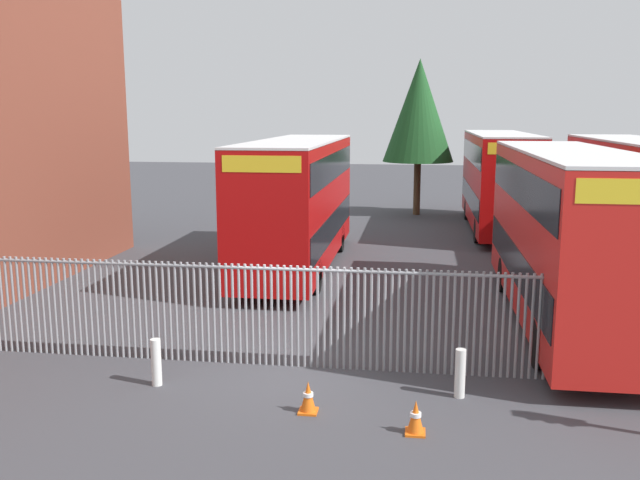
{
  "coord_description": "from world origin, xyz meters",
  "views": [
    {
      "loc": [
        2.54,
        -13.62,
        5.33
      ],
      "look_at": [
        0.0,
        4.0,
        2.0
      ],
      "focal_mm": 38.37,
      "sensor_mm": 36.0,
      "label": 1
    }
  ],
  "objects_px": {
    "double_decker_bus_near_gate": "(568,230)",
    "traffic_cone_near_kerb": "(308,397)",
    "double_decker_bus_behind_fence_right": "(499,177)",
    "double_decker_bus_far_back": "(298,199)",
    "bollard_center_front": "(460,373)",
    "double_decker_bus_behind_fence_left": "(634,197)",
    "traffic_cone_mid_forecourt": "(416,417)",
    "bollard_near_left": "(156,362)"
  },
  "relations": [
    {
      "from": "double_decker_bus_far_back",
      "to": "bollard_near_left",
      "type": "relative_size",
      "value": 11.38
    },
    {
      "from": "double_decker_bus_behind_fence_right",
      "to": "double_decker_bus_near_gate",
      "type": "bearing_deg",
      "value": -89.42
    },
    {
      "from": "double_decker_bus_behind_fence_right",
      "to": "bollard_center_front",
      "type": "relative_size",
      "value": 11.38
    },
    {
      "from": "double_decker_bus_behind_fence_right",
      "to": "bollard_near_left",
      "type": "height_order",
      "value": "double_decker_bus_behind_fence_right"
    },
    {
      "from": "bollard_center_front",
      "to": "traffic_cone_near_kerb",
      "type": "height_order",
      "value": "bollard_center_front"
    },
    {
      "from": "double_decker_bus_far_back",
      "to": "traffic_cone_near_kerb",
      "type": "distance_m",
      "value": 11.92
    },
    {
      "from": "traffic_cone_mid_forecourt",
      "to": "traffic_cone_near_kerb",
      "type": "relative_size",
      "value": 1.0
    },
    {
      "from": "bollard_center_front",
      "to": "double_decker_bus_behind_fence_left",
      "type": "bearing_deg",
      "value": 62.3
    },
    {
      "from": "double_decker_bus_behind_fence_left",
      "to": "double_decker_bus_behind_fence_right",
      "type": "xyz_separation_m",
      "value": [
        -3.87,
        6.77,
        0.0
      ]
    },
    {
      "from": "double_decker_bus_behind_fence_right",
      "to": "bollard_near_left",
      "type": "relative_size",
      "value": 11.38
    },
    {
      "from": "double_decker_bus_behind_fence_right",
      "to": "double_decker_bus_far_back",
      "type": "xyz_separation_m",
      "value": [
        -7.69,
        -8.9,
        0.0
      ]
    },
    {
      "from": "double_decker_bus_far_back",
      "to": "traffic_cone_mid_forecourt",
      "type": "relative_size",
      "value": 18.32
    },
    {
      "from": "double_decker_bus_behind_fence_left",
      "to": "traffic_cone_mid_forecourt",
      "type": "relative_size",
      "value": 18.32
    },
    {
      "from": "double_decker_bus_far_back",
      "to": "traffic_cone_near_kerb",
      "type": "xyz_separation_m",
      "value": [
        2.22,
        -11.52,
        -2.13
      ]
    },
    {
      "from": "bollard_near_left",
      "to": "bollard_center_front",
      "type": "relative_size",
      "value": 1.0
    },
    {
      "from": "double_decker_bus_near_gate",
      "to": "traffic_cone_near_kerb",
      "type": "height_order",
      "value": "double_decker_bus_near_gate"
    },
    {
      "from": "double_decker_bus_near_gate",
      "to": "traffic_cone_near_kerb",
      "type": "bearing_deg",
      "value": -132.01
    },
    {
      "from": "double_decker_bus_behind_fence_right",
      "to": "double_decker_bus_far_back",
      "type": "bearing_deg",
      "value": -130.83
    },
    {
      "from": "double_decker_bus_behind_fence_right",
      "to": "traffic_cone_near_kerb",
      "type": "distance_m",
      "value": 21.24
    },
    {
      "from": "bollard_center_front",
      "to": "traffic_cone_near_kerb",
      "type": "bearing_deg",
      "value": -158.52
    },
    {
      "from": "bollard_near_left",
      "to": "double_decker_bus_behind_fence_left",
      "type": "bearing_deg",
      "value": 45.73
    },
    {
      "from": "double_decker_bus_near_gate",
      "to": "bollard_near_left",
      "type": "distance_m",
      "value": 10.5
    },
    {
      "from": "bollard_center_front",
      "to": "bollard_near_left",
      "type": "bearing_deg",
      "value": -177.44
    },
    {
      "from": "double_decker_bus_behind_fence_right",
      "to": "double_decker_bus_far_back",
      "type": "height_order",
      "value": "same"
    },
    {
      "from": "bollard_near_left",
      "to": "traffic_cone_near_kerb",
      "type": "distance_m",
      "value": 3.28
    },
    {
      "from": "double_decker_bus_behind_fence_left",
      "to": "double_decker_bus_far_back",
      "type": "relative_size",
      "value": 1.0
    },
    {
      "from": "double_decker_bus_near_gate",
      "to": "double_decker_bus_behind_fence_right",
      "type": "relative_size",
      "value": 1.0
    },
    {
      "from": "double_decker_bus_behind_fence_left",
      "to": "double_decker_bus_behind_fence_right",
      "type": "bearing_deg",
      "value": 119.73
    },
    {
      "from": "double_decker_bus_behind_fence_left",
      "to": "double_decker_bus_far_back",
      "type": "bearing_deg",
      "value": -169.58
    },
    {
      "from": "double_decker_bus_behind_fence_left",
      "to": "bollard_center_front",
      "type": "relative_size",
      "value": 11.38
    },
    {
      "from": "double_decker_bus_far_back",
      "to": "traffic_cone_mid_forecourt",
      "type": "distance_m",
      "value": 12.94
    },
    {
      "from": "double_decker_bus_behind_fence_left",
      "to": "double_decker_bus_behind_fence_right",
      "type": "height_order",
      "value": "same"
    },
    {
      "from": "double_decker_bus_near_gate",
      "to": "double_decker_bus_behind_fence_left",
      "type": "distance_m",
      "value": 8.29
    },
    {
      "from": "double_decker_bus_far_back",
      "to": "double_decker_bus_behind_fence_right",
      "type": "bearing_deg",
      "value": 49.17
    },
    {
      "from": "double_decker_bus_far_back",
      "to": "traffic_cone_near_kerb",
      "type": "height_order",
      "value": "double_decker_bus_far_back"
    },
    {
      "from": "double_decker_bus_behind_fence_left",
      "to": "bollard_near_left",
      "type": "relative_size",
      "value": 11.38
    },
    {
      "from": "bollard_center_front",
      "to": "traffic_cone_near_kerb",
      "type": "relative_size",
      "value": 1.61
    },
    {
      "from": "traffic_cone_mid_forecourt",
      "to": "double_decker_bus_near_gate",
      "type": "bearing_deg",
      "value": 61.47
    },
    {
      "from": "double_decker_bus_behind_fence_right",
      "to": "traffic_cone_near_kerb",
      "type": "bearing_deg",
      "value": -105.0
    },
    {
      "from": "double_decker_bus_near_gate",
      "to": "double_decker_bus_behind_fence_left",
      "type": "bearing_deg",
      "value": 63.33
    },
    {
      "from": "double_decker_bus_behind_fence_right",
      "to": "traffic_cone_mid_forecourt",
      "type": "height_order",
      "value": "double_decker_bus_behind_fence_right"
    },
    {
      "from": "double_decker_bus_near_gate",
      "to": "double_decker_bus_far_back",
      "type": "distance_m",
      "value": 9.45
    }
  ]
}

